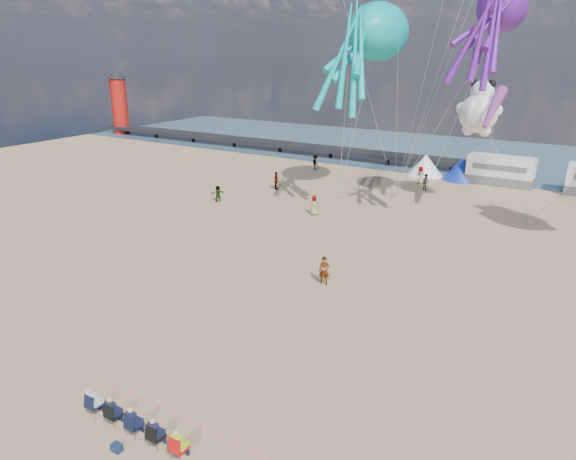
# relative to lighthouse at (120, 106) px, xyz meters

# --- Properties ---
(ground) EXTENTS (120.00, 120.00, 0.00)m
(ground) POSITION_rel_lighthouse_xyz_m (56.00, -44.00, -4.50)
(ground) COLOR tan
(ground) RESTS_ON ground
(water) EXTENTS (120.00, 120.00, 0.00)m
(water) POSITION_rel_lighthouse_xyz_m (56.00, 11.00, -4.48)
(water) COLOR #38566B
(water) RESTS_ON ground
(pier) EXTENTS (60.00, 3.00, 0.50)m
(pier) POSITION_rel_lighthouse_xyz_m (28.00, 0.00, -3.50)
(pier) COLOR black
(pier) RESTS_ON ground
(lighthouse) EXTENTS (2.60, 2.60, 9.00)m
(lighthouse) POSITION_rel_lighthouse_xyz_m (0.00, 0.00, 0.00)
(lighthouse) COLOR #A5140F
(lighthouse) RESTS_ON ground
(motorhome_0) EXTENTS (6.60, 2.50, 3.00)m
(motorhome_0) POSITION_rel_lighthouse_xyz_m (62.00, -4.00, -3.00)
(motorhome_0) COLOR silver
(motorhome_0) RESTS_ON ground
(tent_white) EXTENTS (4.00, 4.00, 2.40)m
(tent_white) POSITION_rel_lighthouse_xyz_m (54.00, -4.00, -3.30)
(tent_white) COLOR white
(tent_white) RESTS_ON ground
(tent_blue) EXTENTS (4.00, 4.00, 2.40)m
(tent_blue) POSITION_rel_lighthouse_xyz_m (58.00, -4.00, -3.30)
(tent_blue) COLOR #1933CC
(tent_blue) RESTS_ON ground
(spectator_row) EXTENTS (6.10, 0.90, 1.30)m
(spectator_row) POSITION_rel_lighthouse_xyz_m (57.69, -50.58, -3.85)
(spectator_row) COLOR black
(spectator_row) RESTS_ON ground
(cooler_navy) EXTENTS (0.38, 0.28, 0.30)m
(cooler_navy) POSITION_rel_lighthouse_xyz_m (57.73, -51.51, -4.35)
(cooler_navy) COLOR #142441
(cooler_navy) RESTS_ON ground
(rope_line) EXTENTS (34.00, 0.03, 0.03)m
(rope_line) POSITION_rel_lighthouse_xyz_m (56.00, -49.00, -4.48)
(rope_line) COLOR #F2338C
(rope_line) RESTS_ON ground
(standing_person) EXTENTS (0.75, 0.61, 1.77)m
(standing_person) POSITION_rel_lighthouse_xyz_m (57.59, -35.45, -3.61)
(standing_person) COLOR tan
(standing_person) RESTS_ON ground
(beachgoer_0) EXTENTS (0.74, 0.65, 1.72)m
(beachgoer_0) POSITION_rel_lighthouse_xyz_m (50.41, -23.54, -3.64)
(beachgoer_0) COLOR #7F6659
(beachgoer_0) RESTS_ON ground
(beachgoer_2) EXTENTS (1.10, 1.05, 1.78)m
(beachgoer_2) POSITION_rel_lighthouse_xyz_m (42.06, -8.03, -3.61)
(beachgoer_2) COLOR #7F6659
(beachgoer_2) RESTS_ON ground
(beachgoer_3) EXTENTS (1.04, 1.34, 1.82)m
(beachgoer_3) POSITION_rel_lighthouse_xyz_m (42.91, -17.96, -3.59)
(beachgoer_3) COLOR #7F6659
(beachgoer_3) RESTS_ON ground
(beachgoer_4) EXTENTS (0.78, 0.97, 1.54)m
(beachgoer_4) POSITION_rel_lighthouse_xyz_m (40.70, -24.61, -3.73)
(beachgoer_4) COLOR #7F6659
(beachgoer_4) RESTS_ON ground
(beachgoer_6) EXTENTS (0.80, 0.80, 1.88)m
(beachgoer_6) POSITION_rel_lighthouse_xyz_m (54.78, -8.10, -3.56)
(beachgoer_6) COLOR #7F6659
(beachgoer_6) RESTS_ON ground
(beachgoer_7) EXTENTS (0.98, 0.90, 1.67)m
(beachgoer_7) POSITION_rel_lighthouse_xyz_m (56.02, -10.27, -3.66)
(beachgoer_7) COLOR #7F6659
(beachgoer_7) RESTS_ON ground
(sandbag_a) EXTENTS (0.50, 0.35, 0.22)m
(sandbag_a) POSITION_rel_lighthouse_xyz_m (49.88, -17.73, -4.39)
(sandbag_a) COLOR gray
(sandbag_a) RESTS_ON ground
(sandbag_b) EXTENTS (0.50, 0.35, 0.22)m
(sandbag_b) POSITION_rel_lighthouse_xyz_m (57.28, -15.43, -4.39)
(sandbag_b) COLOR gray
(sandbag_b) RESTS_ON ground
(sandbag_c) EXTENTS (0.50, 0.35, 0.22)m
(sandbag_c) POSITION_rel_lighthouse_xyz_m (66.69, -15.91, -4.39)
(sandbag_c) COLOR gray
(sandbag_c) RESTS_ON ground
(sandbag_d) EXTENTS (0.50, 0.35, 0.22)m
(sandbag_d) POSITION_rel_lighthouse_xyz_m (62.88, -12.37, -4.39)
(sandbag_d) COLOR gray
(sandbag_d) RESTS_ON ground
(sandbag_e) EXTENTS (0.50, 0.35, 0.22)m
(sandbag_e) POSITION_rel_lighthouse_xyz_m (54.44, -14.55, -4.39)
(sandbag_e) COLOR gray
(sandbag_e) RESTS_ON ground
(kite_octopus_teal) EXTENTS (4.59, 10.02, 11.29)m
(kite_octopus_teal) POSITION_rel_lighthouse_xyz_m (52.85, -17.24, 10.42)
(kite_octopus_teal) COLOR #08A4A4
(kite_octopus_purple) EXTENTS (6.58, 9.15, 9.62)m
(kite_octopus_purple) POSITION_rel_lighthouse_xyz_m (62.67, -18.08, 11.85)
(kite_octopus_purple) COLOR #581589
(kite_panda) EXTENTS (4.95, 4.81, 5.56)m
(kite_panda) POSITION_rel_lighthouse_xyz_m (61.15, -14.28, 3.85)
(kite_panda) COLOR white
(windsock_left) EXTENTS (2.04, 6.98, 6.90)m
(windsock_left) POSITION_rel_lighthouse_xyz_m (51.64, -20.23, 8.22)
(windsock_left) COLOR red
(windsock_mid) EXTENTS (1.06, 5.58, 5.57)m
(windsock_mid) POSITION_rel_lighthouse_xyz_m (62.75, -16.84, 4.61)
(windsock_mid) COLOR red
(windsock_right) EXTENTS (1.57, 4.87, 4.79)m
(windsock_right) POSITION_rel_lighthouse_xyz_m (61.19, -17.92, 7.84)
(windsock_right) COLOR red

